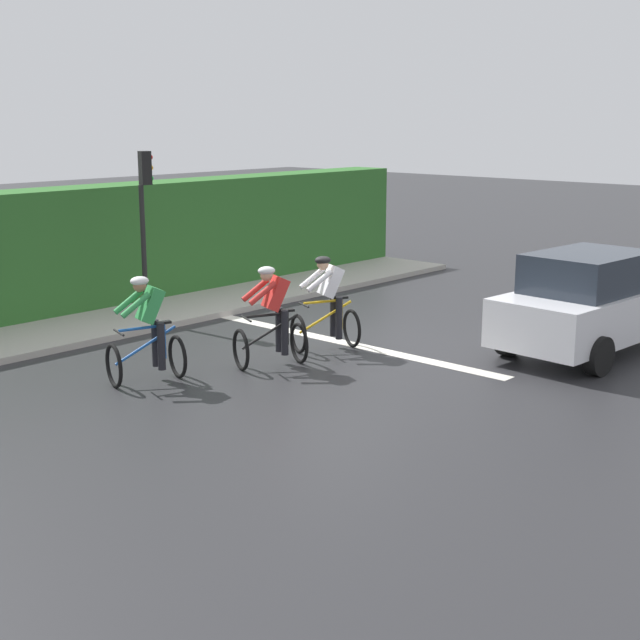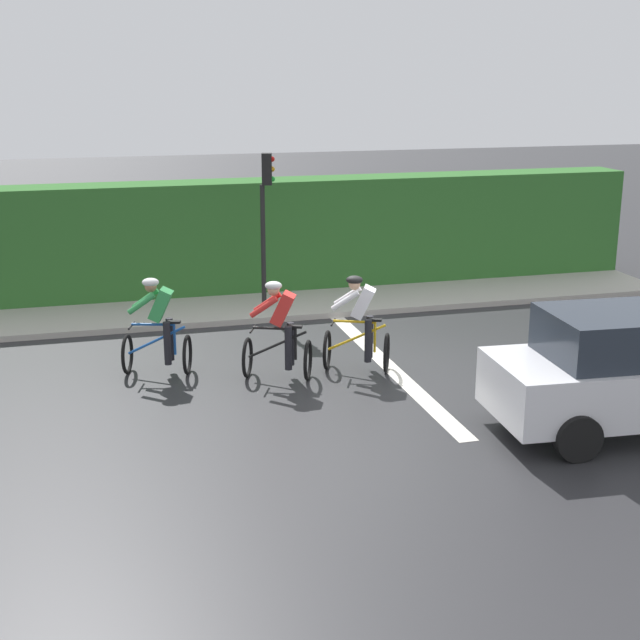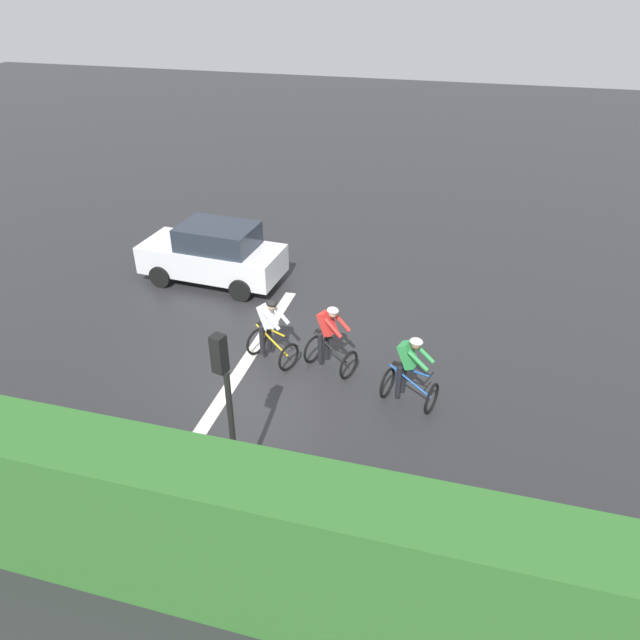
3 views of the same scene
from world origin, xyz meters
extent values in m
plane|color=#28282B|center=(0.00, 0.00, 0.00)|extent=(80.00, 80.00, 0.00)
cube|color=#ADA89E|center=(4.48, 2.00, 0.06)|extent=(2.80, 20.09, 0.12)
cube|color=gray|center=(5.38, 2.00, 0.23)|extent=(0.44, 20.09, 0.47)
cube|color=#2D6628|center=(5.68, 2.00, 1.29)|extent=(1.10, 20.09, 2.58)
cube|color=silver|center=(0.00, -0.20, 0.00)|extent=(7.00, 0.30, 0.01)
torus|color=black|center=(0.68, 4.20, 0.34)|extent=(0.67, 0.25, 0.68)
torus|color=black|center=(0.39, 3.22, 0.34)|extent=(0.67, 0.25, 0.68)
cylinder|color=#1E59B2|center=(0.53, 3.71, 0.59)|extent=(0.32, 0.96, 0.51)
cylinder|color=#1E59B2|center=(0.45, 3.42, 0.62)|extent=(0.04, 0.04, 0.55)
cylinder|color=#1E59B2|center=(0.55, 3.76, 0.87)|extent=(0.25, 0.70, 0.04)
cube|color=black|center=(0.45, 3.42, 0.91)|extent=(0.16, 0.24, 0.04)
cylinder|color=black|center=(0.65, 4.10, 0.84)|extent=(0.41, 0.15, 0.03)
cube|color=green|center=(0.50, 3.61, 1.21)|extent=(0.40, 0.48, 0.57)
sphere|color=#9E7051|center=(0.55, 3.76, 1.52)|extent=(0.20, 0.20, 0.20)
ellipsoid|color=silver|center=(0.55, 3.76, 1.59)|extent=(0.31, 0.34, 0.14)
cylinder|color=black|center=(0.36, 3.55, 0.57)|extent=(0.12, 0.12, 0.74)
cylinder|color=black|center=(0.59, 3.48, 0.57)|extent=(0.12, 0.12, 0.74)
cylinder|color=green|center=(0.43, 3.93, 1.26)|extent=(0.22, 0.48, 0.37)
cylinder|color=green|center=(0.74, 3.84, 1.26)|extent=(0.22, 0.48, 0.37)
torus|color=black|center=(-0.03, 2.27, 0.34)|extent=(0.65, 0.32, 0.68)
torus|color=black|center=(-0.43, 1.33, 0.34)|extent=(0.65, 0.32, 0.68)
cylinder|color=black|center=(-0.23, 1.80, 0.59)|extent=(0.42, 0.93, 0.51)
cylinder|color=black|center=(-0.35, 1.52, 0.62)|extent=(0.04, 0.04, 0.55)
cylinder|color=black|center=(-0.21, 1.85, 0.87)|extent=(0.32, 0.68, 0.04)
cube|color=black|center=(-0.35, 1.52, 0.91)|extent=(0.18, 0.24, 0.04)
cylinder|color=black|center=(-0.07, 2.18, 0.84)|extent=(0.40, 0.19, 0.03)
cube|color=red|center=(-0.27, 1.71, 1.21)|extent=(0.43, 0.49, 0.57)
sphere|color=tan|center=(-0.21, 1.85, 1.52)|extent=(0.20, 0.20, 0.20)
ellipsoid|color=silver|center=(-0.21, 1.85, 1.59)|extent=(0.33, 0.35, 0.14)
cylinder|color=black|center=(-0.42, 1.66, 0.57)|extent=(0.12, 0.12, 0.74)
cylinder|color=black|center=(-0.20, 1.57, 0.57)|extent=(0.12, 0.12, 0.74)
cylinder|color=red|center=(-0.31, 2.03, 1.26)|extent=(0.27, 0.48, 0.37)
cylinder|color=red|center=(-0.01, 1.91, 1.26)|extent=(0.27, 0.48, 0.37)
torus|color=black|center=(0.02, 0.87, 0.34)|extent=(0.65, 0.33, 0.68)
torus|color=black|center=(-0.39, -0.06, 0.34)|extent=(0.65, 0.33, 0.68)
cylinder|color=gold|center=(-0.18, 0.41, 0.59)|extent=(0.44, 0.92, 0.51)
cylinder|color=gold|center=(-0.31, 0.13, 0.62)|extent=(0.04, 0.04, 0.55)
cylinder|color=gold|center=(-0.16, 0.45, 0.87)|extent=(0.33, 0.67, 0.04)
cube|color=black|center=(-0.31, 0.13, 0.91)|extent=(0.18, 0.24, 0.04)
cylinder|color=black|center=(-0.02, 0.78, 0.84)|extent=(0.40, 0.20, 0.03)
cube|color=white|center=(-0.23, 0.32, 1.21)|extent=(0.44, 0.50, 0.57)
sphere|color=tan|center=(-0.16, 0.45, 1.52)|extent=(0.20, 0.20, 0.20)
ellipsoid|color=black|center=(-0.16, 0.45, 1.59)|extent=(0.33, 0.35, 0.14)
cylinder|color=black|center=(-0.38, 0.27, 0.57)|extent=(0.12, 0.12, 0.74)
cylinder|color=black|center=(-0.16, 0.17, 0.57)|extent=(0.12, 0.12, 0.74)
cylinder|color=white|center=(-0.25, 0.64, 1.26)|extent=(0.28, 0.47, 0.37)
cylinder|color=white|center=(0.04, 0.51, 1.26)|extent=(0.28, 0.47, 0.37)
cube|color=silver|center=(-3.67, -2.63, 0.70)|extent=(1.96, 4.20, 0.80)
cube|color=#262D38|center=(-3.65, -2.38, 1.43)|extent=(1.63, 2.22, 0.66)
cylinder|color=black|center=(-2.92, -3.95, 0.32)|extent=(0.26, 0.65, 0.64)
cylinder|color=black|center=(-2.75, -1.41, 0.32)|extent=(0.26, 0.65, 0.64)
cylinder|color=black|center=(-4.42, -1.31, 0.32)|extent=(0.26, 0.65, 0.64)
cube|color=#EAEACC|center=(-3.29, -4.67, 0.80)|extent=(0.28, 0.10, 0.16)
cylinder|color=black|center=(3.90, 1.18, 1.35)|extent=(0.10, 0.10, 2.70)
cube|color=black|center=(3.87, 1.08, 3.02)|extent=(0.24, 0.24, 0.64)
sphere|color=red|center=(3.85, 0.98, 3.22)|extent=(0.11, 0.11, 0.11)
sphere|color=orange|center=(3.85, 0.98, 3.02)|extent=(0.11, 0.11, 0.11)
sphere|color=green|center=(3.85, 0.98, 2.82)|extent=(0.11, 0.11, 0.11)
camera|label=1|loc=(-10.31, 11.68, 4.01)|focal=50.30mm
camera|label=2|loc=(-13.97, 4.77, 4.99)|focal=49.97mm
camera|label=3|loc=(10.59, 4.48, 8.09)|focal=33.23mm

